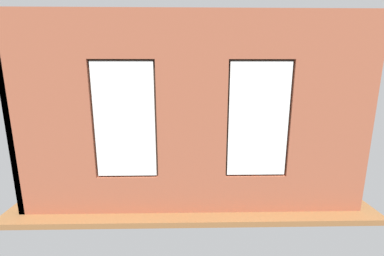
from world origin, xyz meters
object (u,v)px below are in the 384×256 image
object	(u,v)px
coffee_table	(196,150)
potted_plant_between_couches	(249,161)
couch_left	(281,156)
potted_plant_corner_far_left	(315,169)
remote_silver	(212,146)
papasan_chair	(195,133)
couch_by_window	(176,178)
cup_ceramic	(196,146)
table_plant_small	(177,145)
candle_jar	(188,145)
tv_flatscreen	(97,125)
media_console	(99,146)
potted_plant_corner_near_left	(260,119)
potted_plant_mid_room_small	(226,145)

from	to	relation	value
coffee_table	potted_plant_between_couches	size ratio (longest dim) A/B	1.32
couch_left	potted_plant_corner_far_left	size ratio (longest dim) A/B	2.18
remote_silver	potted_plant_between_couches	size ratio (longest dim) A/B	0.14
couch_left	papasan_chair	distance (m)	2.90
couch_by_window	cup_ceramic	size ratio (longest dim) A/B	20.82
potted_plant_corner_far_left	table_plant_small	bearing A→B (deg)	-31.53
candle_jar	remote_silver	size ratio (longest dim) A/B	0.57
couch_left	potted_plant_corner_far_left	distance (m)	1.42
couch_left	tv_flatscreen	distance (m)	5.07
couch_left	potted_plant_corner_far_left	world-z (taller)	potted_plant_corner_far_left
candle_jar	media_console	xyz separation A→B (m)	(2.58, -0.61, -0.20)
tv_flatscreen	couch_by_window	bearing A→B (deg)	133.85
coffee_table	remote_silver	world-z (taller)	remote_silver
couch_by_window	papasan_chair	bearing A→B (deg)	-98.62
couch_by_window	potted_plant_between_couches	world-z (taller)	potted_plant_between_couches
potted_plant_between_couches	couch_by_window	bearing A→B (deg)	2.27
coffee_table	papasan_chair	distance (m)	1.60
cup_ceramic	papasan_chair	xyz separation A→B (m)	(-0.04, -1.60, -0.03)
couch_by_window	potted_plant_corner_far_left	size ratio (longest dim) A/B	2.28
table_plant_small	tv_flatscreen	xyz separation A→B (m)	(2.30, -0.83, 0.36)
remote_silver	media_console	xyz separation A→B (m)	(3.22, -0.57, -0.16)
cup_ceramic	tv_flatscreen	bearing A→B (deg)	-14.32
potted_plant_corner_near_left	couch_by_window	bearing A→B (deg)	54.33
candle_jar	potted_plant_mid_room_small	xyz separation A→B (m)	(-1.08, -0.49, -0.13)
potted_plant_corner_near_left	candle_jar	bearing A→B (deg)	38.99
media_console	candle_jar	bearing A→B (deg)	166.70
cup_ceramic	tv_flatscreen	distance (m)	2.90
remote_silver	potted_plant_corner_far_left	size ratio (longest dim) A/B	0.19
coffee_table	media_console	bearing A→B (deg)	-14.26
table_plant_small	papasan_chair	bearing A→B (deg)	-106.89
table_plant_small	potted_plant_corner_far_left	bearing A→B (deg)	148.47
cup_ceramic	potted_plant_between_couches	distance (m)	1.94
potted_plant_between_couches	potted_plant_corner_far_left	bearing A→B (deg)	172.90
tv_flatscreen	potted_plant_between_couches	distance (m)	4.47
couch_by_window	potted_plant_between_couches	bearing A→B (deg)	-177.73
cup_ceramic	table_plant_small	distance (m)	0.50
couch_left	table_plant_small	size ratio (longest dim) A/B	8.69
coffee_table	potted_plant_between_couches	xyz separation A→B (m)	(-1.01, 1.65, 0.29)
media_console	potted_plant_corner_near_left	bearing A→B (deg)	-164.63
candle_jar	papasan_chair	xyz separation A→B (m)	(-0.24, -1.50, -0.03)
cup_ceramic	papasan_chair	size ratio (longest dim) A/B	0.08
table_plant_small	remote_silver	bearing A→B (deg)	-164.68
couch_left	candle_jar	bearing A→B (deg)	-104.32
couch_by_window	potted_plant_mid_room_small	size ratio (longest dim) A/B	3.65
media_console	tv_flatscreen	world-z (taller)	tv_flatscreen
tv_flatscreen	papasan_chair	world-z (taller)	tv_flatscreen
media_console	remote_silver	bearing A→B (deg)	169.93
potted_plant_corner_far_left	potted_plant_mid_room_small	bearing A→B (deg)	-59.70
coffee_table	potted_plant_corner_near_left	bearing A→B (deg)	-137.29
couch_left	couch_by_window	bearing A→B (deg)	-65.42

